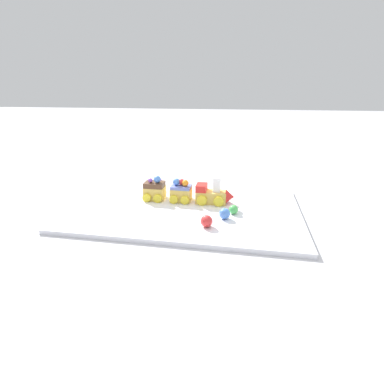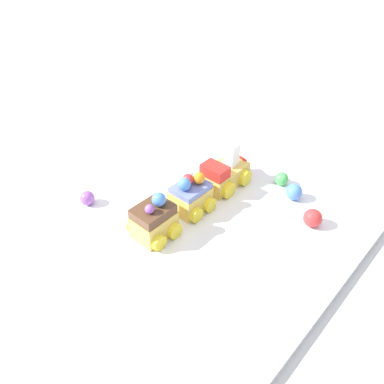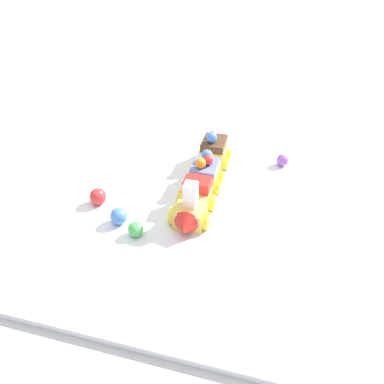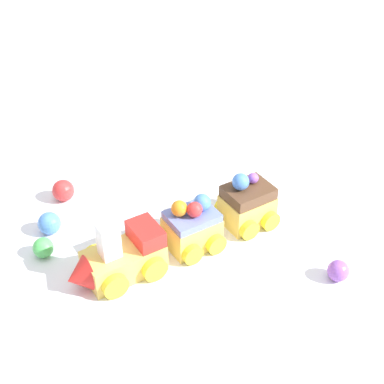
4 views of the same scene
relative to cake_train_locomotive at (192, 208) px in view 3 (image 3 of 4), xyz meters
name	(u,v)px [view 3 (image 3 of 4)]	position (x,y,z in m)	size (l,w,h in m)	color
ground_plane	(179,194)	(-0.08, -0.04, -0.04)	(10.00, 10.00, 0.00)	#B2B2B7
display_board	(179,192)	(-0.08, -0.04, -0.03)	(0.65, 0.44, 0.01)	white
cake_train_locomotive	(192,208)	(0.00, 0.00, 0.00)	(0.11, 0.07, 0.08)	#E0BC56
cake_car_blueberry	(205,174)	(-0.10, 0.00, 0.00)	(0.06, 0.07, 0.07)	#E0BC56
cake_car_chocolate	(214,152)	(-0.18, 0.00, 0.00)	(0.06, 0.07, 0.08)	#E0BC56
gumball_purple	(282,160)	(-0.21, 0.14, -0.01)	(0.03, 0.03, 0.03)	#9956C6
gumball_green	(136,229)	(0.06, -0.08, -0.01)	(0.03, 0.03, 0.03)	#4CBC56
gumball_red	(98,197)	(0.00, -0.17, -0.01)	(0.03, 0.03, 0.03)	red
gumball_blue	(119,216)	(0.04, -0.12, -0.01)	(0.03, 0.03, 0.03)	#4C84E0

